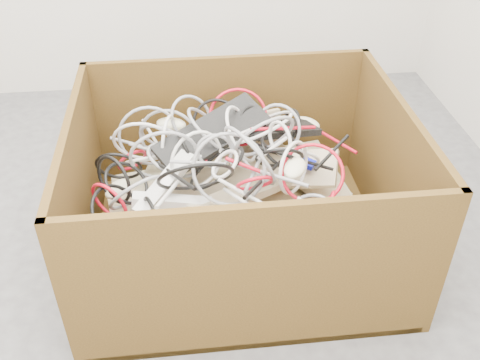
{
  "coord_description": "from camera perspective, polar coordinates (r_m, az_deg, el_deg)",
  "views": [
    {
      "loc": [
        0.11,
        -1.41,
        1.46
      ],
      "look_at": [
        0.28,
        0.14,
        0.3
      ],
      "focal_mm": 41.3,
      "sensor_mm": 36.0,
      "label": 1
    }
  ],
  "objects": [
    {
      "name": "ground",
      "position": [
        2.03,
        -7.59,
        -9.67
      ],
      "size": [
        3.0,
        3.0,
        0.0
      ],
      "primitive_type": "plane",
      "color": "#48484B",
      "rests_on": "ground"
    },
    {
      "name": "cardboard_box",
      "position": [
        2.02,
        -0.35,
        -3.79
      ],
      "size": [
        1.12,
        0.93,
        0.58
      ],
      "color": "#3C2A0F",
      "rests_on": "ground"
    },
    {
      "name": "keyboard_pile",
      "position": [
        1.96,
        0.98,
        0.0
      ],
      "size": [
        0.93,
        0.73,
        0.38
      ],
      "color": "tan",
      "rests_on": "cardboard_box"
    },
    {
      "name": "mice_scatter",
      "position": [
        1.88,
        0.55,
        0.56
      ],
      "size": [
        0.84,
        0.74,
        0.21
      ],
      "color": "beige",
      "rests_on": "keyboard_pile"
    },
    {
      "name": "power_strip_left",
      "position": [
        1.8,
        -7.78,
        -0.42
      ],
      "size": [
        0.21,
        0.25,
        0.11
      ],
      "primitive_type": "cube",
      "rotation": [
        0.14,
        -0.26,
        0.91
      ],
      "color": "white",
      "rests_on": "keyboard_pile"
    },
    {
      "name": "power_strip_right",
      "position": [
        1.8,
        -7.0,
        -2.32
      ],
      "size": [
        0.26,
        0.06,
        0.09
      ],
      "primitive_type": "cube",
      "rotation": [
        -0.1,
        0.17,
        -0.01
      ],
      "color": "white",
      "rests_on": "keyboard_pile"
    },
    {
      "name": "vga_plug",
      "position": [
        1.96,
        7.04,
        1.71
      ],
      "size": [
        0.06,
        0.06,
        0.03
      ],
      "primitive_type": "cube",
      "rotation": [
        0.09,
        0.14,
        -0.62
      ],
      "color": "#0B14AB",
      "rests_on": "keyboard_pile"
    },
    {
      "name": "cable_tangle",
      "position": [
        1.88,
        -3.21,
        2.4
      ],
      "size": [
        0.99,
        0.78,
        0.43
      ],
      "color": "gray",
      "rests_on": "keyboard_pile"
    }
  ]
}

